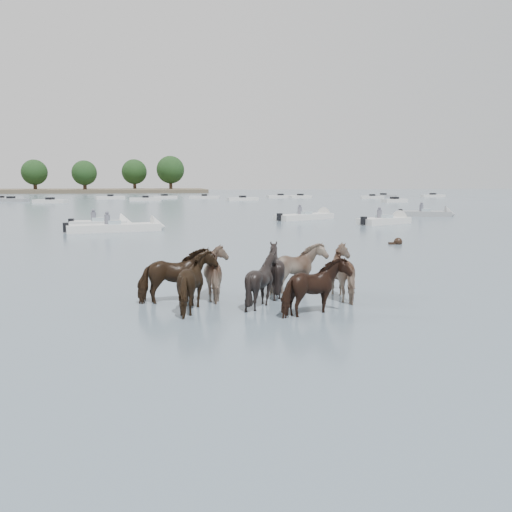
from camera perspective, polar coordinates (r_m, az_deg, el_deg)
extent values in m
plane|color=#4A5D6A|center=(14.04, 0.11, -5.19)|extent=(400.00, 400.00, 0.00)
imported|color=black|center=(14.22, -8.79, -2.33)|extent=(2.05, 1.25, 1.61)
imported|color=#816857|center=(14.78, -3.81, -2.02)|extent=(1.81, 1.92, 1.53)
imported|color=black|center=(15.10, 2.07, -1.67)|extent=(1.93, 1.92, 1.59)
imported|color=#7A6552|center=(15.48, 4.46, -1.52)|extent=(2.02, 1.63, 1.56)
imported|color=black|center=(13.30, -6.08, -3.06)|extent=(1.60, 1.78, 1.59)
imported|color=black|center=(13.71, 0.66, -2.85)|extent=(1.60, 1.49, 1.51)
imported|color=black|center=(12.87, 6.39, -3.62)|extent=(1.96, 1.51, 1.51)
imported|color=gray|center=(14.91, 10.03, -1.91)|extent=(1.90, 2.01, 1.60)
sphere|color=black|center=(28.28, 15.08, 1.48)|extent=(0.44, 0.44, 0.44)
cube|color=black|center=(28.19, 14.61, 1.27)|extent=(0.50, 0.22, 0.18)
cube|color=silver|center=(38.79, -16.52, 3.26)|extent=(3.97, 1.87, 0.55)
cone|color=silver|center=(38.47, -13.68, 3.32)|extent=(1.01, 1.66, 1.60)
cube|color=#99ADB7|center=(38.76, -16.54, 3.77)|extent=(0.88, 1.17, 0.35)
cube|color=black|center=(39.18, -19.31, 3.40)|extent=(0.37, 0.37, 0.60)
cylinder|color=#595966|center=(38.79, -17.14, 4.05)|extent=(0.36, 0.36, 0.70)
sphere|color=#595966|center=(38.77, -17.16, 4.71)|extent=(0.24, 0.24, 0.24)
cube|color=silver|center=(35.60, -15.09, 2.91)|extent=(6.09, 2.79, 0.55)
cone|color=silver|center=(36.06, -10.44, 3.12)|extent=(1.21, 1.75, 1.60)
cube|color=#99ADB7|center=(35.57, -15.11, 3.47)|extent=(1.02, 1.26, 0.35)
cube|color=black|center=(35.36, -19.84, 2.92)|extent=(0.42, 0.42, 0.60)
cylinder|color=#595966|center=(35.59, -15.76, 3.77)|extent=(0.36, 0.36, 0.70)
sphere|color=#595966|center=(35.56, -15.79, 4.49)|extent=(0.24, 0.24, 0.24)
cube|color=silver|center=(45.22, 5.24, 4.19)|extent=(5.73, 4.23, 0.55)
cone|color=silver|center=(47.27, 7.68, 4.32)|extent=(1.58, 1.84, 1.60)
cube|color=#99ADB7|center=(45.19, 5.24, 4.63)|extent=(1.25, 1.37, 0.35)
cube|color=black|center=(43.24, 2.56, 4.24)|extent=(0.48, 0.48, 0.60)
cylinder|color=#595966|center=(45.08, 4.75, 4.88)|extent=(0.36, 0.36, 0.70)
sphere|color=#595966|center=(45.06, 4.76, 5.45)|extent=(0.24, 0.24, 0.24)
cube|color=silver|center=(41.55, 13.65, 3.66)|extent=(4.72, 3.37, 0.55)
cone|color=silver|center=(43.26, 15.60, 3.75)|extent=(1.50, 1.83, 1.60)
cube|color=#99ADB7|center=(41.53, 13.67, 4.14)|extent=(1.21, 1.36, 0.35)
cube|color=black|center=(39.88, 11.55, 3.76)|extent=(0.47, 0.47, 0.60)
cylinder|color=#595966|center=(41.36, 13.17, 4.42)|extent=(0.36, 0.36, 0.70)
sphere|color=#595966|center=(41.33, 13.19, 5.04)|extent=(0.24, 0.24, 0.24)
cube|color=gray|center=(51.89, 17.78, 4.33)|extent=(4.76, 3.07, 0.55)
cone|color=gray|center=(52.22, 20.23, 4.24)|extent=(1.40, 1.81, 1.60)
cube|color=#99ADB7|center=(51.87, 17.80, 4.72)|extent=(1.14, 1.33, 0.35)
cube|color=black|center=(51.65, 15.32, 4.58)|extent=(0.45, 0.45, 0.60)
cylinder|color=#595966|center=(51.68, 17.42, 4.94)|extent=(0.36, 0.36, 0.70)
sphere|color=#595966|center=(51.66, 17.44, 5.44)|extent=(0.24, 0.24, 0.24)
cube|color=silver|center=(98.17, -25.80, 5.50)|extent=(4.91, 3.04, 0.60)
cube|color=black|center=(98.16, -25.82, 5.72)|extent=(1.29, 1.29, 0.50)
cube|color=gray|center=(94.77, -24.93, 5.49)|extent=(5.94, 3.55, 0.60)
cube|color=black|center=(94.76, -24.94, 5.72)|extent=(1.30, 1.30, 0.50)
cube|color=silver|center=(85.70, -21.33, 5.50)|extent=(5.35, 3.27, 0.60)
cube|color=black|center=(85.68, -21.34, 5.75)|extent=(1.30, 1.30, 0.50)
cube|color=silver|center=(101.58, -15.44, 6.07)|extent=(5.40, 2.76, 0.60)
cube|color=black|center=(101.57, -15.45, 6.28)|extent=(1.22, 1.22, 0.50)
cube|color=silver|center=(91.36, -11.82, 6.00)|extent=(5.28, 1.83, 0.60)
cube|color=black|center=(91.35, -11.83, 6.24)|extent=(1.06, 1.06, 0.50)
cube|color=silver|center=(102.14, -9.86, 6.25)|extent=(4.94, 3.08, 0.60)
cube|color=black|center=(102.13, -9.87, 6.46)|extent=(1.29, 1.29, 0.50)
cube|color=silver|center=(100.54, -5.59, 6.30)|extent=(5.81, 2.34, 0.60)
cube|color=black|center=(100.53, -5.59, 6.52)|extent=(1.14, 1.14, 0.50)
cube|color=silver|center=(90.17, -1.45, 6.14)|extent=(5.44, 2.44, 0.60)
cube|color=black|center=(90.15, -1.45, 6.38)|extent=(1.17, 1.17, 0.50)
cube|color=silver|center=(104.46, 2.66, 6.39)|extent=(5.44, 2.12, 0.60)
cube|color=black|center=(104.45, 2.67, 6.60)|extent=(1.11, 1.11, 0.50)
cube|color=silver|center=(104.06, 4.80, 6.37)|extent=(4.48, 2.26, 0.60)
cube|color=black|center=(104.05, 4.80, 6.58)|extent=(1.17, 1.17, 0.50)
cube|color=silver|center=(85.39, 14.71, 5.77)|extent=(4.44, 2.60, 0.60)
cube|color=black|center=(85.38, 14.72, 6.03)|extent=(1.24, 1.24, 0.50)
cube|color=silver|center=(102.76, 12.43, 6.19)|extent=(4.50, 2.28, 0.60)
cube|color=black|center=(102.75, 12.43, 6.40)|extent=(1.17, 1.17, 0.50)
cube|color=gray|center=(112.02, 13.58, 6.29)|extent=(5.77, 2.36, 0.60)
cube|color=black|center=(112.01, 13.58, 6.49)|extent=(1.14, 1.14, 0.50)
cube|color=silver|center=(115.70, 18.54, 6.15)|extent=(5.00, 1.73, 0.60)
cube|color=black|center=(115.69, 18.54, 6.34)|extent=(1.05, 1.05, 0.50)
cylinder|color=#382619|center=(163.17, -22.72, 6.86)|extent=(1.00, 1.00, 3.21)
sphere|color=black|center=(163.19, -22.80, 8.33)|extent=(7.14, 7.14, 7.14)
cylinder|color=#382619|center=(157.05, -17.98, 7.05)|extent=(1.00, 1.00, 3.11)
sphere|color=black|center=(157.06, -18.04, 8.53)|extent=(6.92, 6.92, 6.92)
cylinder|color=#382619|center=(168.96, -12.95, 7.34)|extent=(1.00, 1.00, 3.43)
sphere|color=black|center=(168.98, -13.00, 8.85)|extent=(7.63, 7.63, 7.63)
cylinder|color=#382619|center=(163.14, -9.18, 7.47)|extent=(1.00, 1.00, 3.72)
sphere|color=black|center=(163.17, -9.22, 9.18)|extent=(8.28, 8.28, 8.28)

